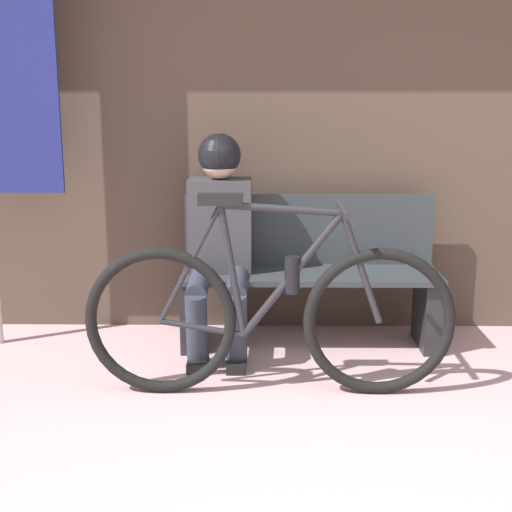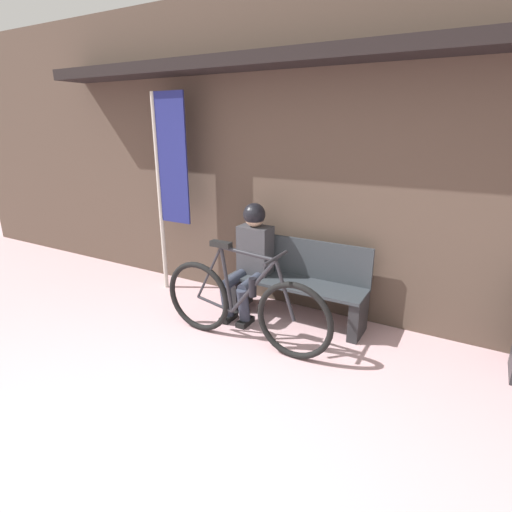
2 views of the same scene
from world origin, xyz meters
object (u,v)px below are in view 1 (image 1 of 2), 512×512
bicycle (270,316)px  park_bench_near (310,279)px  banner_pole (6,86)px  person_seated (219,229)px

bicycle → park_bench_near: bearing=72.2°
park_bench_near → banner_pole: banner_pole is taller
bicycle → banner_pole: bearing=154.2°
person_seated → banner_pole: (-1.11, 0.07, 0.75)m
bicycle → person_seated: person_seated is taller
park_bench_near → bicycle: (-0.23, -0.70, 0.01)m
park_bench_near → bicycle: bearing=-107.8°
banner_pole → person_seated: bearing=-3.5°
bicycle → person_seated: size_ratio=1.46×
bicycle → banner_pole: 1.85m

